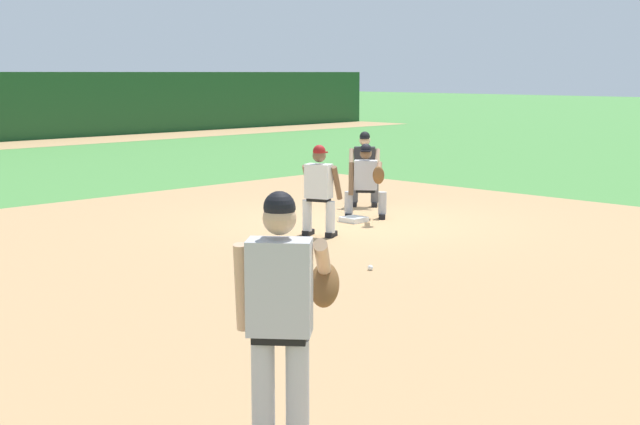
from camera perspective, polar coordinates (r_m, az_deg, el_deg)
name	(u,v)px	position (r m, az deg, el deg)	size (l,w,h in m)	color
ground_plane	(354,222)	(15.54, 2.17, -0.61)	(160.00, 160.00, 0.00)	#47843D
infield_dirt_patch	(334,291)	(10.67, 0.91, -5.01)	(18.00, 18.00, 0.01)	tan
first_base_bag	(354,219)	(15.53, 2.17, -0.45)	(0.38, 0.38, 0.09)	white
baseball	(370,268)	(11.76, 3.24, -3.55)	(0.07, 0.07, 0.07)	white
pitcher	(283,317)	(5.65, -2.38, -6.68)	(0.85, 0.56, 1.86)	black
first_baseman	(367,178)	(15.76, 3.00, 2.21)	(0.77, 1.07, 1.34)	black
baserunner	(319,187)	(14.03, -0.06, 1.64)	(0.58, 0.67, 1.46)	black
umpire	(365,166)	(17.24, 2.87, 2.99)	(0.66, 0.68, 1.46)	black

